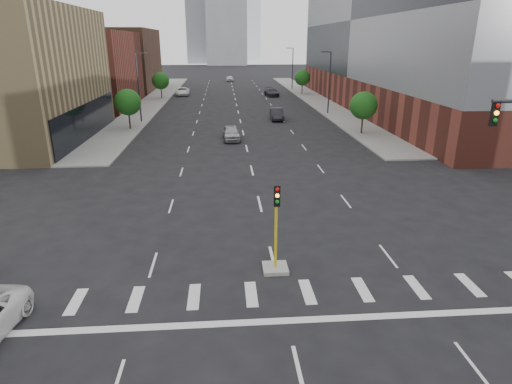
{
  "coord_description": "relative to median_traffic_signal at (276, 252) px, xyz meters",
  "views": [
    {
      "loc": [
        -2.32,
        -9.16,
        10.5
      ],
      "look_at": [
        -0.61,
        13.36,
        2.5
      ],
      "focal_mm": 30.0,
      "sensor_mm": 36.0,
      "label": 1
    }
  ],
  "objects": [
    {
      "name": "tree_right_far",
      "position": [
        14.0,
        71.03,
        2.42
      ],
      "size": [
        3.2,
        3.2,
        4.85
      ],
      "color": "#382619",
      "rests_on": "ground"
    },
    {
      "name": "building_left_far_b",
      "position": [
        -27.5,
        83.03,
        5.53
      ],
      "size": [
        20.0,
        24.0,
        13.0
      ],
      "primitive_type": "cube",
      "color": "brown",
      "rests_on": "ground"
    },
    {
      "name": "car_far_left",
      "position": [
        -10.5,
        71.62,
        -0.18
      ],
      "size": [
        2.85,
        5.82,
        1.59
      ],
      "primitive_type": "imported",
      "rotation": [
        0.0,
        0.0,
        0.04
      ],
      "color": "white",
      "rests_on": "ground"
    },
    {
      "name": "tree_left_far",
      "position": [
        -14.0,
        66.03,
        2.42
      ],
      "size": [
        3.2,
        3.2,
        4.85
      ],
      "color": "#382619",
      "rests_on": "ground"
    },
    {
      "name": "car_mid_right",
      "position": [
        5.14,
        41.67,
        -0.18
      ],
      "size": [
        1.81,
        4.87,
        1.59
      ],
      "primitive_type": "imported",
      "rotation": [
        0.0,
        0.0,
        -0.03
      ],
      "color": "black",
      "rests_on": "ground"
    },
    {
      "name": "streetlight_right_a",
      "position": [
        13.41,
        46.03,
        4.04
      ],
      "size": [
        1.6,
        0.22,
        9.07
      ],
      "color": "#2D2D30",
      "rests_on": "ground"
    },
    {
      "name": "tree_right_near",
      "position": [
        14.0,
        31.03,
        2.42
      ],
      "size": [
        3.2,
        3.2,
        4.85
      ],
      "color": "#382619",
      "rests_on": "ground"
    },
    {
      "name": "building_right_main",
      "position": [
        29.5,
        51.03,
        10.03
      ],
      "size": [
        24.0,
        70.0,
        22.0
      ],
      "color": "brown",
      "rests_on": "ground"
    },
    {
      "name": "car_near_left",
      "position": [
        -1.5,
        29.24,
        -0.18
      ],
      "size": [
        2.1,
        4.75,
        1.59
      ],
      "primitive_type": "imported",
      "rotation": [
        0.0,
        0.0,
        0.05
      ],
      "color": "#9C9CA0",
      "rests_on": "ground"
    },
    {
      "name": "car_distant",
      "position": [
        -0.3,
        102.86,
        -0.2
      ],
      "size": [
        2.25,
        4.67,
        1.54
      ],
      "primitive_type": "imported",
      "rotation": [
        0.0,
        0.0,
        0.1
      ],
      "color": "silver",
      "rests_on": "ground"
    },
    {
      "name": "sidewalk_left_far",
      "position": [
        -15.0,
        65.03,
        -0.9
      ],
      "size": [
        5.0,
        92.0,
        0.15
      ],
      "primitive_type": "cube",
      "color": "gray",
      "rests_on": "ground"
    },
    {
      "name": "streetlight_right_b",
      "position": [
        13.41,
        81.03,
        4.04
      ],
      "size": [
        1.6,
        0.22,
        9.07
      ],
      "color": "#2D2D30",
      "rests_on": "ground"
    },
    {
      "name": "median_traffic_signal",
      "position": [
        0.0,
        0.0,
        0.0
      ],
      "size": [
        1.2,
        1.2,
        4.4
      ],
      "color": "#999993",
      "rests_on": "ground"
    },
    {
      "name": "tree_left_near",
      "position": [
        -14.0,
        36.03,
        2.42
      ],
      "size": [
        3.2,
        3.2,
        4.85
      ],
      "color": "#382619",
      "rests_on": "ground"
    },
    {
      "name": "tower_mid",
      "position": [
        0.0,
        191.03,
        21.03
      ],
      "size": [
        18.0,
        18.0,
        44.0
      ],
      "primitive_type": "cube",
      "color": "slate",
      "rests_on": "ground"
    },
    {
      "name": "car_deep_right",
      "position": [
        7.45,
        68.96,
        -0.21
      ],
      "size": [
        2.9,
        5.54,
        1.53
      ],
      "primitive_type": "imported",
      "rotation": [
        0.0,
        0.0,
        0.15
      ],
      "color": "black",
      "rests_on": "ground"
    },
    {
      "name": "sidewalk_right_far",
      "position": [
        15.0,
        65.03,
        -0.9
      ],
      "size": [
        5.0,
        92.0,
        0.15
      ],
      "primitive_type": "cube",
      "color": "gray",
      "rests_on": "ground"
    },
    {
      "name": "streetlight_left",
      "position": [
        -13.41,
        41.03,
        4.04
      ],
      "size": [
        1.6,
        0.22,
        9.07
      ],
      "color": "#2D2D30",
      "rests_on": "ground"
    },
    {
      "name": "building_left_far_a",
      "position": [
        -27.5,
        57.03,
        5.03
      ],
      "size": [
        20.0,
        22.0,
        12.0
      ],
      "primitive_type": "cube",
      "color": "brown",
      "rests_on": "ground"
    }
  ]
}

